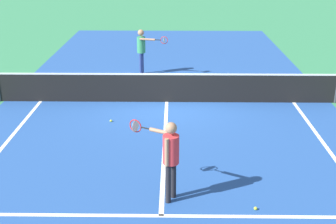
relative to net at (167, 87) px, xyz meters
name	(u,v)px	position (x,y,z in m)	size (l,w,h in m)	color
ground_plane	(167,102)	(0.00, 0.00, -0.49)	(60.00, 60.00, 0.00)	#337F51
court_surface_inbounds	(167,102)	(0.00, 0.00, -0.49)	(10.62, 24.40, 0.00)	#234C93
line_service_near	(161,216)	(0.00, -6.40, -0.49)	(8.22, 0.10, 0.01)	white
line_center_service	(165,144)	(0.00, -3.20, -0.49)	(0.10, 6.40, 0.01)	white
net	(167,87)	(0.00, 0.00, 0.00)	(10.97, 0.09, 1.07)	#33383D
player_near	(170,152)	(0.16, -5.80, 0.56)	(1.02, 0.88, 1.69)	black
player_far	(142,47)	(-1.00, 3.17, 0.61)	(1.19, 0.68, 1.76)	navy
tennis_ball_near_net	(111,121)	(-1.58, -1.72, -0.46)	(0.07, 0.07, 0.07)	#CCE033
tennis_ball_mid_court	(256,208)	(1.83, -6.17, -0.46)	(0.07, 0.07, 0.07)	#CCE033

